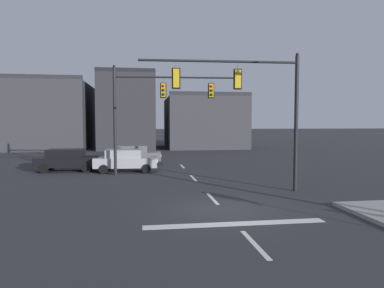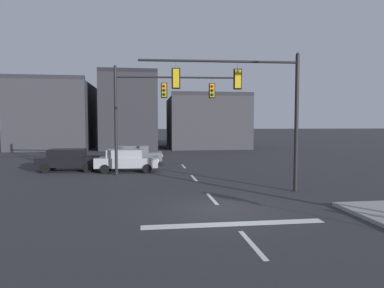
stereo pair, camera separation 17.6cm
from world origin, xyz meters
The scene contains 9 objects.
ground_plane centered at (0.00, 0.00, 0.00)m, with size 400.00×400.00×0.00m, color #2B2B30.
stop_bar_paint centered at (0.00, -2.00, 0.00)m, with size 6.40×0.50×0.01m, color silver.
lane_centreline centered at (0.00, 2.00, 0.00)m, with size 0.16×26.40×0.01m.
signal_mast_near_side centered at (2.25, 3.24, 4.81)m, with size 8.01×0.62×7.00m.
signal_mast_far_side centered at (-2.58, 9.74, 4.89)m, with size 8.45×0.78×7.31m.
car_lot_nearside centered at (-4.39, 11.45, 0.86)m, with size 4.52×2.07×1.61m.
car_lot_middle centered at (-3.91, 15.68, 0.86)m, with size 4.50×2.02×1.61m.
car_lot_farside centered at (-8.56, 12.36, 0.86)m, with size 4.51×2.04×1.61m.
building_row centered at (-5.42, 35.60, 4.28)m, with size 31.20×11.53×10.33m.
Camera 1 is at (-3.17, -13.25, 3.47)m, focal length 31.91 mm.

